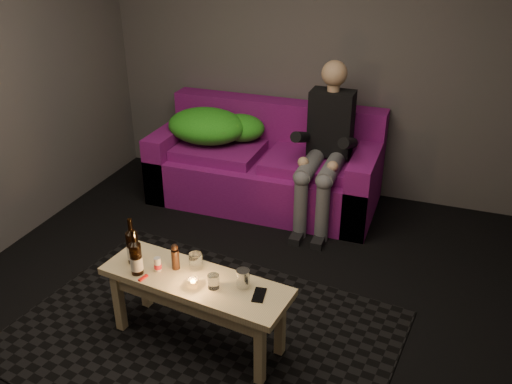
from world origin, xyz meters
TOP-DOWN VIEW (x-y plane):
  - floor at (0.00, 0.00)m, footprint 4.50×4.50m
  - room at (0.00, 0.47)m, footprint 4.50×4.50m
  - rug at (-0.07, -0.13)m, footprint 2.54×1.99m
  - sofa at (-0.31, 1.82)m, footprint 2.04×0.92m
  - green_blanket at (-0.83, 1.81)m, footprint 0.90×0.61m
  - person at (0.27, 1.65)m, footprint 0.37×0.85m
  - coffee_table at (-0.07, -0.18)m, footprint 1.21×0.52m
  - beer_bottle_a at (-0.50, -0.15)m, footprint 0.08×0.08m
  - beer_bottle_b at (-0.42, -0.25)m, footprint 0.08×0.08m
  - salt_shaker at (-0.31, -0.19)m, footprint 0.05×0.05m
  - pepper_mill at (-0.22, -0.13)m, footprint 0.06×0.06m
  - tumbler_back at (-0.11, -0.08)m, footprint 0.09×0.09m
  - tealight at (-0.04, -0.25)m, footprint 0.06×0.06m
  - tumbler_front at (0.07, -0.23)m, footprint 0.09×0.09m
  - steel_cup at (0.23, -0.16)m, footprint 0.10×0.10m
  - smartphone at (0.35, -0.21)m, footprint 0.08×0.14m
  - red_lighter at (-0.35, -0.29)m, footprint 0.03×0.07m

SIDE VIEW (x-z plane):
  - floor at x=0.00m, z-range 0.00..0.00m
  - rug at x=-0.07m, z-range 0.00..0.01m
  - sofa at x=-0.31m, z-range -0.12..0.76m
  - coffee_table at x=-0.07m, z-range 0.15..0.64m
  - smartphone at x=0.35m, z-range 0.48..0.49m
  - red_lighter at x=-0.35m, z-range 0.48..0.49m
  - tealight at x=-0.04m, z-range 0.48..0.53m
  - tumbler_front at x=0.07m, z-range 0.48..0.57m
  - salt_shaker at x=-0.31m, z-range 0.48..0.57m
  - tumbler_back at x=-0.11m, z-range 0.48..0.58m
  - steel_cup at x=0.23m, z-range 0.48..0.59m
  - pepper_mill at x=-0.22m, z-range 0.48..0.61m
  - beer_bottle_b at x=-0.42m, z-range 0.44..0.74m
  - beer_bottle_a at x=-0.50m, z-range 0.44..0.75m
  - green_blanket at x=-0.83m, z-range 0.51..0.82m
  - person at x=0.27m, z-range 0.02..1.39m
  - room at x=0.00m, z-range -0.61..3.89m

